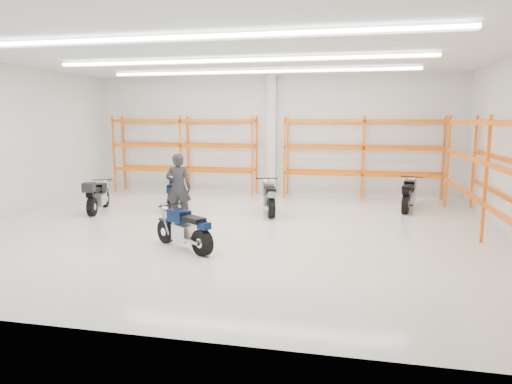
% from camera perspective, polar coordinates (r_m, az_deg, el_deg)
% --- Properties ---
extents(ground, '(14.00, 14.00, 0.00)m').
position_cam_1_polar(ground, '(12.11, -2.92, -4.73)').
color(ground, beige).
rests_on(ground, ground).
extents(room_shell, '(14.02, 12.02, 4.51)m').
position_cam_1_polar(room_shell, '(11.78, -3.02, 10.98)').
color(room_shell, white).
rests_on(room_shell, ground).
extents(motorcycle_main, '(1.72, 1.20, 0.97)m').
position_cam_1_polar(motorcycle_main, '(10.29, -8.84, -4.74)').
color(motorcycle_main, black).
rests_on(motorcycle_main, ground).
extents(motorcycle_back_a, '(0.84, 2.02, 1.05)m').
position_cam_1_polar(motorcycle_back_a, '(15.00, -19.28, -0.57)').
color(motorcycle_back_a, black).
rests_on(motorcycle_back_a, ground).
extents(motorcycle_back_b, '(0.77, 2.10, 1.04)m').
position_cam_1_polar(motorcycle_back_b, '(14.99, -10.09, -0.24)').
color(motorcycle_back_b, black).
rests_on(motorcycle_back_b, ground).
extents(motorcycle_back_c, '(0.88, 2.07, 1.04)m').
position_cam_1_polar(motorcycle_back_c, '(14.01, 1.60, -0.76)').
color(motorcycle_back_c, black).
rests_on(motorcycle_back_c, ground).
extents(motorcycle_back_d, '(0.83, 2.06, 1.03)m').
position_cam_1_polar(motorcycle_back_d, '(15.32, 18.53, -0.40)').
color(motorcycle_back_d, black).
rests_on(motorcycle_back_d, ground).
extents(standing_man, '(0.78, 0.58, 1.96)m').
position_cam_1_polar(standing_man, '(13.04, -9.68, 0.55)').
color(standing_man, black).
rests_on(standing_man, ground).
extents(structural_column, '(0.32, 0.32, 4.50)m').
position_cam_1_polar(structural_column, '(17.45, 2.00, 7.04)').
color(structural_column, white).
rests_on(structural_column, ground).
extents(pallet_racking_back_left, '(5.67, 0.87, 3.00)m').
position_cam_1_polar(pallet_racking_back_left, '(18.06, -8.94, 5.53)').
color(pallet_racking_back_left, '#FF4F00').
rests_on(pallet_racking_back_left, ground).
extents(pallet_racking_back_right, '(5.67, 0.87, 3.00)m').
position_cam_1_polar(pallet_racking_back_right, '(16.87, 13.27, 5.14)').
color(pallet_racking_back_right, '#FF4F00').
rests_on(pallet_racking_back_right, ground).
extents(pallet_racking_side, '(0.87, 9.07, 3.00)m').
position_cam_1_polar(pallet_racking_side, '(11.91, 28.77, 2.76)').
color(pallet_racking_side, '#FF4F00').
rests_on(pallet_racking_side, ground).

